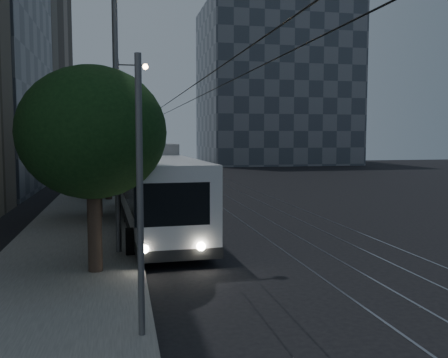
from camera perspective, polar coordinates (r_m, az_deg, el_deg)
ground at (r=21.56m, az=3.82°, el=-6.63°), size 120.00×120.00×0.00m
sidewalk at (r=40.61m, az=-14.22°, el=-1.19°), size 5.00×90.00×0.15m
tram_rails at (r=41.39m, az=-0.25°, el=-1.01°), size 4.52×90.00×0.02m
overhead_wires at (r=40.36m, az=-10.73°, el=3.67°), size 2.23×90.00×6.00m
building_tan_far at (r=65.08m, az=-24.27°, el=16.16°), size 14.40×22.40×34.80m
building_distant_right at (r=79.34m, az=5.81°, el=10.51°), size 22.00×18.00×24.00m
trolleybus at (r=22.31m, az=-7.59°, el=-1.57°), size 3.28×13.20×5.63m
pickup_silver at (r=28.60m, az=-8.87°, el=-2.23°), size 3.58×5.96×1.55m
car_white_a at (r=34.67m, az=-6.72°, el=-1.20°), size 2.54×3.91×1.24m
car_white_b at (r=40.13m, az=-7.40°, el=-0.39°), size 3.29×4.49×1.21m
car_white_c at (r=45.81m, az=-9.04°, el=0.42°), size 3.06×4.74×1.47m
car_white_d at (r=50.12m, az=-9.47°, el=0.79°), size 2.22×4.42×1.45m
tree_0 at (r=15.69m, az=-14.79°, el=5.10°), size 4.49×4.49×6.46m
tree_1 at (r=26.35m, az=-14.36°, el=4.93°), size 5.56×5.56×6.89m
tree_2 at (r=33.60m, az=-13.15°, el=4.43°), size 4.17×4.17×5.99m
tree_3 at (r=39.37m, az=-13.70°, el=5.43°), size 4.93×4.93×6.97m
tree_4 at (r=49.03m, az=-12.89°, el=5.00°), size 4.89×4.89×6.67m
tree_5 at (r=54.45m, az=-12.62°, el=4.80°), size 4.95×4.95×6.51m
streetlamp_near at (r=18.29m, az=-10.92°, el=11.48°), size 2.58×0.44×10.76m
streetlamp_far at (r=40.97m, az=-11.38°, el=7.52°), size 2.49×0.44×10.35m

